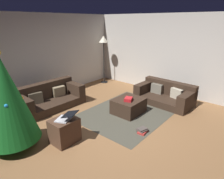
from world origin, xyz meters
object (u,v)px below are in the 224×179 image
object	(u,v)px
laptop	(66,117)
book_stack	(143,130)
couch_left	(49,98)
gift_box	(128,99)
ottoman	(129,106)
corner_lamp	(104,43)
christmas_tree	(7,100)
couch_right	(165,95)
side_table	(65,131)
tv_remote	(130,98)

from	to	relation	value
laptop	book_stack	distance (m)	1.72
couch_left	gift_box	bearing A→B (deg)	119.02
couch_left	gift_box	size ratio (longest dim) A/B	8.08
ottoman	corner_lamp	xyz separation A→B (m)	(1.62, 2.37, 1.37)
couch_left	christmas_tree	world-z (taller)	christmas_tree
couch_right	side_table	world-z (taller)	couch_right
couch_right	corner_lamp	xyz separation A→B (m)	(0.31, 2.81, 1.32)
gift_box	christmas_tree	xyz separation A→B (m)	(-2.58, 0.90, 0.57)
ottoman	couch_left	bearing A→B (deg)	120.79
corner_lamp	tv_remote	bearing A→B (deg)	-123.14
side_table	laptop	bearing A→B (deg)	-65.07
ottoman	gift_box	xyz separation A→B (m)	(-0.10, -0.06, 0.24)
couch_right	gift_box	world-z (taller)	couch_right
couch_left	tv_remote	distance (m)	2.33
couch_right	laptop	world-z (taller)	laptop
christmas_tree	laptop	bearing A→B (deg)	-41.66
tv_remote	book_stack	distance (m)	1.15
couch_right	side_table	size ratio (longest dim) A/B	3.24
laptop	tv_remote	bearing A→B (deg)	-4.24
couch_left	laptop	xyz separation A→B (m)	(-0.74, -1.81, 0.29)
couch_left	ottoman	bearing A→B (deg)	121.88
ottoman	tv_remote	xyz separation A→B (m)	(0.08, 0.01, 0.21)
couch_left	ottoman	size ratio (longest dim) A/B	2.38
gift_box	christmas_tree	distance (m)	2.80
tv_remote	corner_lamp	world-z (taller)	corner_lamp
tv_remote	christmas_tree	distance (m)	2.95
side_table	christmas_tree	bearing A→B (deg)	139.71
christmas_tree	laptop	xyz separation A→B (m)	(0.77, -0.68, -0.44)
couch_left	tv_remote	bearing A→B (deg)	123.74
tv_remote	book_stack	size ratio (longest dim) A/B	0.58
gift_box	laptop	xyz separation A→B (m)	(-1.82, 0.22, 0.13)
ottoman	gift_box	world-z (taller)	gift_box
christmas_tree	couch_right	bearing A→B (deg)	-17.87
gift_box	corner_lamp	xyz separation A→B (m)	(1.71, 2.43, 1.13)
couch_right	laptop	xyz separation A→B (m)	(-3.22, 0.60, 0.32)
side_table	couch_left	bearing A→B (deg)	66.36
couch_left	christmas_tree	xyz separation A→B (m)	(-1.51, -1.13, 0.73)
couch_left	book_stack	size ratio (longest dim) A/B	6.81
tv_remote	laptop	world-z (taller)	laptop
couch_left	tv_remote	xyz separation A→B (m)	(1.25, -1.96, 0.13)
couch_left	book_stack	bearing A→B (deg)	102.44
couch_left	christmas_tree	distance (m)	2.02
gift_box	couch_left	bearing A→B (deg)	117.93
couch_right	book_stack	xyz separation A→B (m)	(-1.92, -0.39, -0.20)
christmas_tree	book_stack	world-z (taller)	christmas_tree
christmas_tree	corner_lamp	bearing A→B (deg)	19.50
gift_box	corner_lamp	distance (m)	3.18
corner_lamp	side_table	bearing A→B (deg)	-148.83
christmas_tree	book_stack	distance (m)	2.83
gift_box	book_stack	distance (m)	1.00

